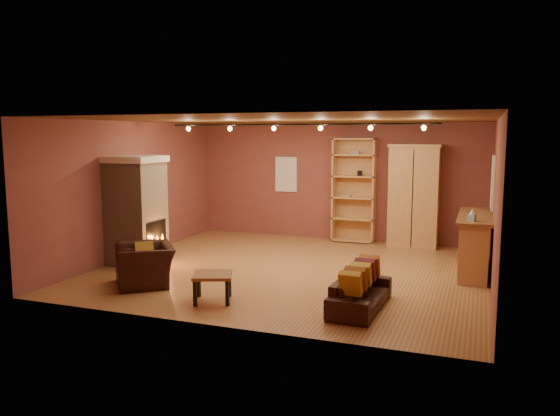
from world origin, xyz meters
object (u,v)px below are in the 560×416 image
at_px(fireplace, 136,210).
at_px(armchair, 145,258).
at_px(loveseat, 360,286).
at_px(armoire, 414,196).
at_px(bookcase, 355,189).
at_px(bar_counter, 474,243).
at_px(coffee_table, 213,278).

bearing_deg(fireplace, armchair, -50.84).
distance_m(loveseat, armchair, 3.70).
relative_size(fireplace, armoire, 0.91).
bearing_deg(fireplace, bookcase, 46.75).
bearing_deg(armoire, bar_counter, -55.57).
bearing_deg(armoire, loveseat, -92.07).
bearing_deg(bar_counter, loveseat, -117.91).
height_order(bookcase, coffee_table, bookcase).
bearing_deg(loveseat, fireplace, 77.36).
height_order(armoire, loveseat, armoire).
bearing_deg(coffee_table, armoire, 65.84).
xyz_separation_m(fireplace, loveseat, (4.73, -1.26, -0.73)).
distance_m(armoire, armchair, 6.22).
height_order(armoire, bar_counter, armoire).
relative_size(bookcase, loveseat, 1.53).
xyz_separation_m(armoire, coffee_table, (-2.36, -5.26, -0.79)).
bearing_deg(fireplace, bar_counter, 14.37).
relative_size(bookcase, bar_counter, 1.09).
relative_size(armoire, bar_counter, 1.03).
height_order(fireplace, armchair, fireplace).
relative_size(armoire, coffee_table, 3.10).
bearing_deg(armchair, loveseat, 50.39).
bearing_deg(armoire, coffee_table, -114.16).
bearing_deg(bar_counter, bookcase, 142.24).
distance_m(bookcase, coffee_table, 5.58).
bearing_deg(bookcase, bar_counter, -37.76).
xyz_separation_m(bar_counter, armchair, (-5.21, -2.86, -0.08)).
xyz_separation_m(bookcase, loveseat, (1.23, -4.98, -0.91)).
xyz_separation_m(bookcase, armchair, (-2.47, -4.98, -0.78)).
distance_m(bookcase, armoire, 1.41).
relative_size(bookcase, coffee_table, 3.27).
bearing_deg(bookcase, armoire, -6.78).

